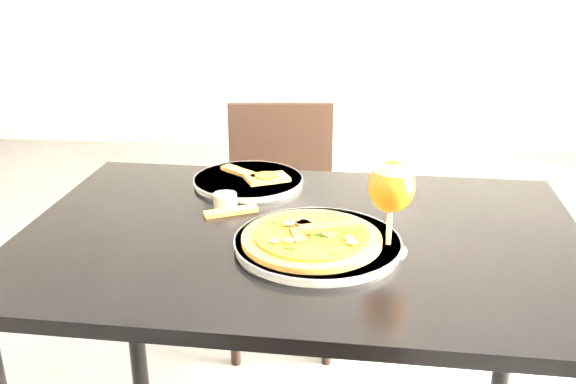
# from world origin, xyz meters

# --- Properties ---
(dining_table) EXTENTS (1.24, 0.86, 0.75)m
(dining_table) POSITION_xyz_m (0.15, -0.07, 0.66)
(dining_table) COLOR black
(dining_table) RESTS_ON ground
(chair_far) EXTENTS (0.41, 0.41, 0.82)m
(chair_far) POSITION_xyz_m (0.03, 0.71, 0.45)
(chair_far) COLOR black
(chair_far) RESTS_ON ground
(plate_main) EXTENTS (0.35, 0.35, 0.02)m
(plate_main) POSITION_xyz_m (0.19, -0.14, 0.76)
(plate_main) COLOR white
(plate_main) RESTS_ON dining_table
(pizza) EXTENTS (0.28, 0.28, 0.03)m
(pizza) POSITION_xyz_m (0.18, -0.15, 0.78)
(pizza) COLOR olive
(pizza) RESTS_ON plate_main
(plate_second) EXTENTS (0.29, 0.29, 0.01)m
(plate_second) POSITION_xyz_m (-0.00, 0.22, 0.76)
(plate_second) COLOR white
(plate_second) RESTS_ON dining_table
(crust_scraps) EXTENTS (0.19, 0.15, 0.01)m
(crust_scraps) POSITION_xyz_m (0.02, 0.22, 0.77)
(crust_scraps) COLOR olive
(crust_scraps) RESTS_ON plate_second
(loose_crust) EXTENTS (0.12, 0.08, 0.01)m
(loose_crust) POSITION_xyz_m (-0.02, 0.02, 0.76)
(loose_crust) COLOR olive
(loose_crust) RESTS_ON dining_table
(sauce_cup) EXTENTS (0.05, 0.05, 0.04)m
(sauce_cup) POSITION_xyz_m (-0.03, 0.05, 0.77)
(sauce_cup) COLOR beige
(sauce_cup) RESTS_ON dining_table
(beer_glass) EXTENTS (0.09, 0.09, 0.19)m
(beer_glass) POSITION_xyz_m (0.33, -0.15, 0.89)
(beer_glass) COLOR silver
(beer_glass) RESTS_ON dining_table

